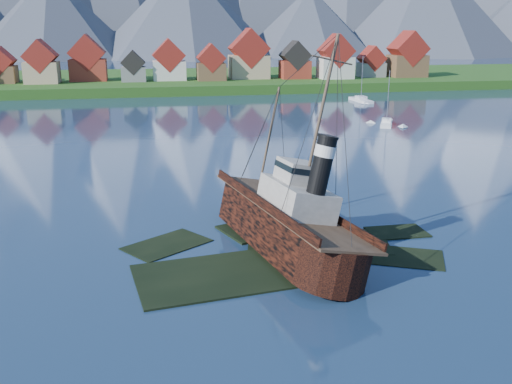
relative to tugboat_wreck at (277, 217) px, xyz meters
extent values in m
plane|color=#1A2E49|center=(-1.81, -4.37, -2.76)|extent=(1400.00, 1400.00, 0.00)
cube|color=black|center=(-4.81, -6.37, -3.08)|extent=(19.08, 11.42, 1.00)
cube|color=black|center=(4.19, -0.37, -3.14)|extent=(15.15, 9.76, 1.00)
cube|color=black|center=(0.19, 4.63, -3.04)|extent=(11.45, 9.06, 1.00)
cube|color=black|center=(10.19, -5.37, -3.18)|extent=(10.27, 8.34, 1.00)
cube|color=black|center=(-10.81, 1.63, -3.16)|extent=(9.42, 8.68, 1.00)
cube|color=black|center=(13.19, 0.63, -3.11)|extent=(6.00, 4.00, 1.00)
cube|color=#264B15|center=(-1.81, 165.63, -2.76)|extent=(600.00, 80.00, 3.20)
cube|color=#3F3D38|center=(-1.81, 127.63, -2.76)|extent=(600.00, 2.50, 2.00)
cube|color=brown|center=(-57.81, 148.63, 2.99)|extent=(9.00, 8.00, 5.50)
cube|color=maroon|center=(-57.81, 148.63, 7.36)|extent=(9.16, 8.16, 9.16)
cube|color=tan|center=(-44.81, 145.63, 3.64)|extent=(10.50, 9.00, 6.80)
cube|color=maroon|center=(-44.81, 145.63, 8.93)|extent=(10.69, 9.18, 10.69)
cube|color=maroon|center=(-30.81, 151.63, 3.84)|extent=(12.00, 8.50, 7.20)
cube|color=maroon|center=(-30.81, 151.63, 9.60)|extent=(12.22, 8.67, 12.22)
cube|color=slate|center=(-15.81, 146.63, 2.64)|extent=(8.00, 7.00, 4.80)
cube|color=black|center=(-15.81, 146.63, 6.48)|extent=(8.15, 7.14, 8.15)
cube|color=beige|center=(-3.81, 149.63, 3.44)|extent=(11.00, 9.50, 6.40)
cube|color=maroon|center=(-3.81, 149.63, 8.62)|extent=(11.20, 9.69, 11.20)
cube|color=brown|center=(10.19, 145.63, 3.14)|extent=(9.50, 8.00, 5.80)
cube|color=maroon|center=(10.19, 145.63, 7.75)|extent=(9.67, 8.16, 9.67)
cube|color=tan|center=(24.19, 150.63, 4.24)|extent=(13.50, 10.00, 8.00)
cube|color=maroon|center=(24.19, 150.63, 10.67)|extent=(13.75, 10.20, 13.75)
cube|color=maroon|center=(40.19, 147.63, 3.34)|extent=(10.00, 8.50, 6.20)
cube|color=black|center=(40.19, 147.63, 8.24)|extent=(10.18, 8.67, 10.18)
cube|color=beige|center=(54.19, 144.63, 3.99)|extent=(11.50, 9.00, 7.50)
cube|color=maroon|center=(54.19, 144.63, 9.81)|extent=(11.71, 9.18, 11.71)
cube|color=slate|center=(69.19, 148.63, 2.74)|extent=(9.00, 7.50, 5.00)
cube|color=maroon|center=(69.19, 148.63, 6.86)|extent=(9.16, 7.65, 9.16)
cube|color=brown|center=(82.19, 146.63, 4.14)|extent=(12.50, 10.00, 7.80)
cube|color=maroon|center=(82.19, 146.63, 10.29)|extent=(12.73, 10.20, 12.73)
cone|color=#2D333D|center=(-71.81, 369.63, 24.24)|extent=(120.00, 120.00, 58.00)
cone|color=#2D333D|center=(18.19, 364.63, 28.24)|extent=(136.00, 136.00, 66.00)
cone|color=#2D333D|center=(108.19, 368.63, 20.24)|extent=(110.00, 110.00, 50.00)
cone|color=#2D333D|center=(198.19, 365.63, 32.74)|extent=(150.00, 150.00, 75.00)
cube|color=black|center=(0.00, -1.37, -0.69)|extent=(6.41, 18.45, 3.84)
cone|color=black|center=(0.00, 10.60, -0.69)|extent=(6.41, 6.41, 6.41)
cylinder|color=black|center=(0.00, -10.60, -0.69)|extent=(6.41, 6.41, 3.84)
cube|color=#4C3826|center=(0.00, -1.37, 1.32)|extent=(6.28, 24.34, 0.23)
cube|color=black|center=(-3.07, -1.37, 1.74)|extent=(0.18, 23.57, 0.82)
cube|color=black|center=(3.07, -1.37, 1.74)|extent=(0.18, 23.57, 0.82)
cube|color=#ADA89E|center=(0.00, -2.75, 2.70)|extent=(4.76, 7.78, 2.75)
cube|color=#ADA89E|center=(0.00, -1.83, 5.08)|extent=(3.29, 3.66, 2.01)
cylinder|color=black|center=(0.00, -5.77, 6.63)|extent=(1.74, 1.74, 5.12)
cylinder|color=silver|center=(0.00, -5.77, 7.91)|extent=(1.83, 1.83, 1.01)
cylinder|color=#473828|center=(0.00, 5.95, 6.91)|extent=(0.26, 0.26, 10.98)
cylinder|color=#473828|center=(0.00, -3.66, 12.03)|extent=(0.29, 0.29, 11.90)
cube|color=white|center=(39.37, 64.37, -2.65)|extent=(5.97, 9.16, 1.28)
cube|color=white|center=(39.37, 64.37, -1.64)|extent=(2.90, 3.15, 0.75)
cylinder|color=gray|center=(39.37, 64.37, 3.53)|extent=(0.15, 0.15, 11.10)
cube|color=white|center=(48.50, 103.80, -2.65)|extent=(3.45, 11.63, 1.38)
cube|color=white|center=(48.50, 103.80, -1.55)|extent=(2.69, 3.34, 0.80)
cylinder|color=gray|center=(48.50, 103.80, 4.02)|extent=(0.16, 0.16, 11.96)
camera|label=1|loc=(-12.06, -51.99, 18.18)|focal=40.00mm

